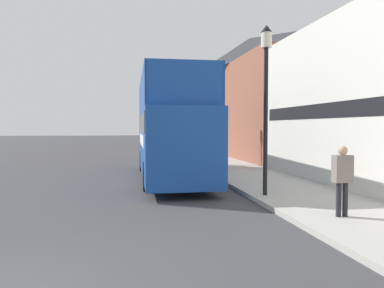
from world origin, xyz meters
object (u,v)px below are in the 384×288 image
lamp_post_nearest (266,80)px  lamp_post_second (201,108)px  pedestrian_second (342,174)px  parked_car_ahead_of_bus (165,151)px  lamp_post_third (178,109)px  tour_bus (170,135)px

lamp_post_nearest → lamp_post_second: size_ratio=1.13×
pedestrian_second → lamp_post_nearest: size_ratio=0.32×
parked_car_ahead_of_bus → pedestrian_second: size_ratio=2.77×
parked_car_ahead_of_bus → lamp_post_third: size_ratio=0.89×
parked_car_ahead_of_bus → lamp_post_nearest: 13.72m
pedestrian_second → lamp_post_second: lamp_post_second is taller
parked_car_ahead_of_bus → lamp_post_nearest: bearing=-80.2°
pedestrian_second → lamp_post_nearest: lamp_post_nearest is taller
pedestrian_second → parked_car_ahead_of_bus: bearing=98.2°
lamp_post_second → pedestrian_second: bearing=-86.6°
pedestrian_second → tour_bus: bearing=110.4°
tour_bus → lamp_post_nearest: bearing=-64.9°
parked_car_ahead_of_bus → pedestrian_second: (2.33, -16.23, 0.46)m
parked_car_ahead_of_bus → lamp_post_nearest: (1.60, -13.30, 2.96)m
lamp_post_nearest → lamp_post_third: size_ratio=1.00×
tour_bus → lamp_post_second: 5.22m
pedestrian_second → lamp_post_second: 12.79m
parked_car_ahead_of_bus → lamp_post_second: bearing=-63.5°
tour_bus → lamp_post_third: lamp_post_third is taller
pedestrian_second → lamp_post_third: bearing=91.6°
tour_bus → lamp_post_second: lamp_post_second is taller
pedestrian_second → lamp_post_nearest: 3.92m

